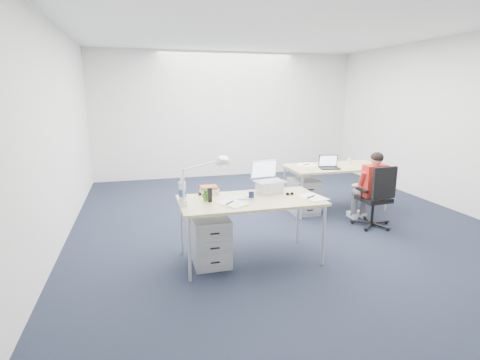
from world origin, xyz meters
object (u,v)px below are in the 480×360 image
(office_chair, at_px, (374,209))
(desk_lamp, at_px, (199,180))
(desk_near, at_px, (251,203))
(water_bottle, at_px, (182,190))
(far_cup, at_px, (349,161))
(seated_person, at_px, (369,188))
(bear_figurine, at_px, (206,194))
(headphones, at_px, (206,193))
(dark_laptop, at_px, (330,162))
(sunglasses, at_px, (290,194))
(can_koozie, at_px, (251,195))
(computer_mouse, at_px, (248,196))
(drawer_pedestal_near, at_px, (210,240))
(cordless_phone, at_px, (210,195))
(silver_laptop, at_px, (269,177))
(drawer_pedestal_far, at_px, (303,196))
(wireless_keyboard, at_px, (241,198))
(book_stack, at_px, (209,190))
(desk_far, at_px, (336,169))

(office_chair, bearing_deg, desk_lamp, -169.95)
(desk_near, xyz_separation_m, water_bottle, (-0.75, 0.11, 0.18))
(desk_lamp, height_order, far_cup, desk_lamp)
(seated_person, xyz_separation_m, bear_figurine, (-2.54, -0.66, 0.26))
(headphones, xyz_separation_m, dark_laptop, (2.16, 1.02, 0.09))
(desk_near, xyz_separation_m, dark_laptop, (1.71, 1.34, 0.16))
(sunglasses, height_order, desk_lamp, desk_lamp)
(headphones, height_order, can_koozie, can_koozie)
(computer_mouse, xyz_separation_m, desk_lamp, (-0.57, -0.12, 0.25))
(bear_figurine, distance_m, dark_laptop, 2.54)
(drawer_pedestal_near, xyz_separation_m, cordless_phone, (-0.00, -0.02, 0.53))
(water_bottle, bearing_deg, drawer_pedestal_near, -15.58)
(office_chair, bearing_deg, silver_laptop, -172.01)
(desk_near, distance_m, drawer_pedestal_far, 2.02)
(desk_near, bearing_deg, office_chair, 16.02)
(drawer_pedestal_far, xyz_separation_m, bear_figurine, (-1.83, -1.37, 0.52))
(drawer_pedestal_near, xyz_separation_m, wireless_keyboard, (0.37, 0.02, 0.46))
(book_stack, height_order, cordless_phone, cordless_phone)
(drawer_pedestal_near, relative_size, far_cup, 6.41)
(cordless_phone, bearing_deg, desk_near, -22.03)
(desk_far, height_order, drawer_pedestal_near, desk_far)
(computer_mouse, distance_m, far_cup, 2.76)
(drawer_pedestal_far, xyz_separation_m, computer_mouse, (-1.35, -1.40, 0.47))
(dark_laptop, height_order, far_cup, dark_laptop)
(bear_figurine, xyz_separation_m, dark_laptop, (2.21, 1.26, 0.04))
(wireless_keyboard, distance_m, computer_mouse, 0.08)
(office_chair, bearing_deg, headphones, -177.69)
(sunglasses, bearing_deg, far_cup, 43.67)
(desk_near, xyz_separation_m, computer_mouse, (-0.02, 0.06, 0.06))
(desk_far, distance_m, drawer_pedestal_far, 0.71)
(silver_laptop, bearing_deg, desk_far, 29.70)
(cordless_phone, height_order, dark_laptop, dark_laptop)
(desk_lamp, bearing_deg, drawer_pedestal_far, 23.87)
(can_koozie, xyz_separation_m, dark_laptop, (1.70, 1.33, 0.06))
(wireless_keyboard, distance_m, book_stack, 0.44)
(desk_lamp, bearing_deg, seated_person, 2.56)
(desk_near, xyz_separation_m, drawer_pedestal_near, (-0.46, 0.03, -0.41))
(computer_mouse, bearing_deg, far_cup, 17.44)
(bear_figurine, bearing_deg, silver_laptop, -10.69)
(cordless_phone, bearing_deg, dark_laptop, 10.71)
(drawer_pedestal_far, relative_size, computer_mouse, 5.35)
(drawer_pedestal_far, distance_m, book_stack, 2.12)
(wireless_keyboard, bearing_deg, office_chair, 26.43)
(silver_laptop, distance_m, can_koozie, 0.38)
(drawer_pedestal_near, xyz_separation_m, sunglasses, (0.96, 0.02, 0.47))
(silver_laptop, distance_m, desk_lamp, 0.94)
(computer_mouse, height_order, far_cup, far_cup)
(book_stack, relative_size, dark_laptop, 0.69)
(desk_near, relative_size, desk_far, 1.00)
(computer_mouse, relative_size, headphones, 0.54)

